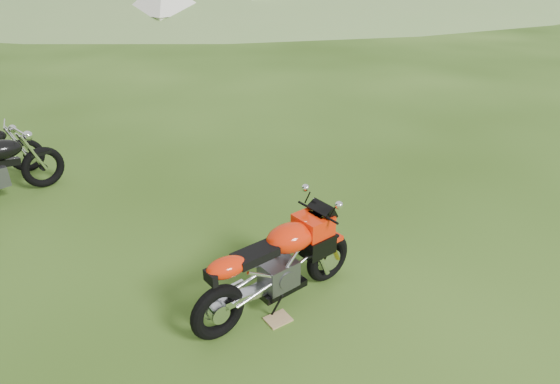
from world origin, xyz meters
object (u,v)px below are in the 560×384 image
sport_motorcycle (277,259)px  caravan (279,5)px  tent_mid (165,5)px  plywood_board (278,319)px

sport_motorcycle → caravan: bearing=51.3°
sport_motorcycle → caravan: (12.24, 19.91, 0.44)m
tent_mid → sport_motorcycle: bearing=-124.4°
sport_motorcycle → plywood_board: (-0.12, -0.21, -0.58)m
sport_motorcycle → caravan: caravan is taller
plywood_board → tent_mid: tent_mid is taller
plywood_board → caravan: caravan is taller
tent_mid → caravan: bearing=-25.5°
tent_mid → plywood_board: bearing=-124.6°
caravan → plywood_board: bearing=-123.8°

